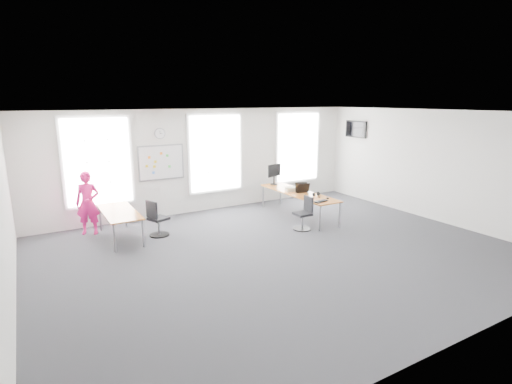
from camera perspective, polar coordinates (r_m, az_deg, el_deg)
floor at (r=8.84m, az=3.56°, el=-8.55°), size 10.00×10.00×0.00m
ceiling at (r=8.22m, az=3.86°, el=11.28°), size 10.00×10.00×0.00m
wall_back at (r=11.87m, az=-7.16°, el=4.49°), size 10.00×0.00×10.00m
wall_front at (r=5.67m, az=27.04°, el=-6.43°), size 10.00×0.00×10.00m
wall_left at (r=7.04m, az=-32.49°, el=-3.46°), size 0.00×10.00×10.00m
wall_right at (r=11.90m, az=24.14°, el=3.46°), size 0.00×10.00×10.00m
window_left at (r=11.00m, az=-21.66°, el=4.04°), size 1.60×0.06×2.20m
window_mid at (r=11.94m, az=-5.81°, el=5.54°), size 1.60×0.06×2.20m
window_right at (r=13.45m, az=5.96°, el=6.38°), size 1.60×0.06×2.20m
desk_right at (r=11.34m, az=6.05°, el=-0.25°), size 0.77×2.87×0.70m
desk_left at (r=10.00m, az=-18.93°, el=-2.93°), size 0.74×1.85×0.67m
chair_right at (r=10.27m, az=6.88°, el=-3.29°), size 0.46×0.46×0.86m
chair_left at (r=9.98m, az=-13.99°, el=-3.97°), size 0.53×0.53×0.90m
person at (r=10.59m, az=-22.89°, el=-1.47°), size 0.67×0.58×1.56m
whiteboard at (r=11.38m, az=-13.38°, el=4.12°), size 1.20×0.03×0.90m
wall_clock at (r=11.29m, az=-13.59°, el=8.13°), size 0.30×0.04×0.30m
tv at (r=13.72m, az=14.08°, el=8.71°), size 0.06×0.90×0.55m
keyboard at (r=10.35m, az=9.26°, el=-1.33°), size 0.43×0.24×0.02m
mouse at (r=10.68m, az=10.19°, el=-0.87°), size 0.09×0.12×0.04m
lens_cap at (r=10.82m, az=9.02°, el=-0.72°), size 0.08×0.08×0.01m
headphones at (r=10.93m, az=8.56°, el=-0.30°), size 0.19×0.10×0.11m
laptop_sleeve at (r=11.23m, az=6.62°, el=0.58°), size 0.37×0.28×0.29m
paper_stack at (r=11.44m, az=5.08°, el=0.41°), size 0.38×0.32×0.11m
monitor at (r=12.22m, az=2.63°, el=2.82°), size 0.55×0.24×0.63m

